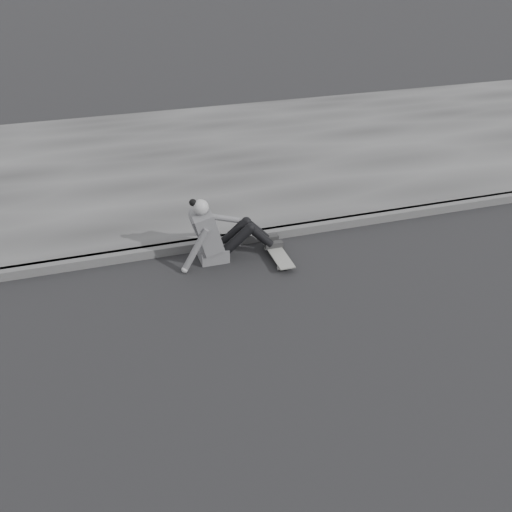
% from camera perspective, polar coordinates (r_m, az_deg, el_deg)
% --- Properties ---
extents(curb, '(24.00, 0.16, 0.12)m').
position_cam_1_polar(curb, '(8.93, 16.91, 4.46)').
color(curb, '#454545').
rests_on(curb, ground).
extents(sidewalk, '(24.00, 6.00, 0.12)m').
position_cam_1_polar(sidewalk, '(11.33, 8.70, 11.06)').
color(sidewalk, '#393939').
rests_on(sidewalk, ground).
extents(skateboard, '(0.20, 0.78, 0.09)m').
position_cam_1_polar(skateboard, '(7.38, 2.19, 0.21)').
color(skateboard, gray).
rests_on(skateboard, ground).
extents(seated_woman, '(1.38, 0.46, 0.88)m').
position_cam_1_polar(seated_woman, '(7.26, -3.89, 2.23)').
color(seated_woman, '#505052').
rests_on(seated_woman, ground).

